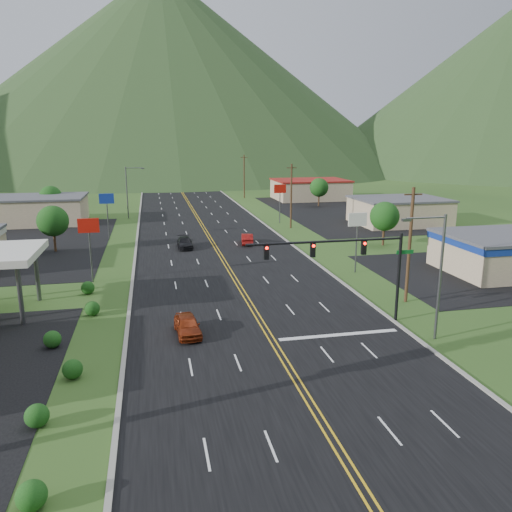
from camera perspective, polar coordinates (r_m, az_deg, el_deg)
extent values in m
plane|color=#244117|center=(25.71, 8.63, -19.94)|extent=(500.00, 500.00, 0.00)
cube|color=black|center=(25.71, 8.63, -19.94)|extent=(20.00, 460.00, 0.04)
cube|color=gray|center=(24.56, -16.09, -22.14)|extent=(0.30, 460.00, 0.14)
cylinder|color=black|center=(40.08, 15.96, -2.37)|extent=(0.24, 0.24, 7.00)
cylinder|color=black|center=(36.95, 8.00, 1.65)|extent=(12.00, 0.18, 0.18)
cube|color=#0C591E|center=(39.79, 16.66, 0.44)|extent=(1.40, 0.06, 0.30)
cube|color=black|center=(38.19, 12.22, 0.94)|extent=(0.35, 0.28, 1.05)
sphere|color=#FF0C05|center=(37.95, 12.35, 1.40)|extent=(0.22, 0.22, 0.22)
cube|color=black|center=(36.75, 6.51, 0.68)|extent=(0.35, 0.28, 1.05)
sphere|color=#FF0C05|center=(36.51, 6.61, 1.15)|extent=(0.22, 0.22, 0.22)
cube|color=black|center=(35.82, 1.18, 0.43)|extent=(0.35, 0.28, 1.05)
sphere|color=#FF0C05|center=(35.57, 1.25, 0.91)|extent=(0.22, 0.22, 0.22)
cylinder|color=#59595E|center=(36.99, 20.29, -2.40)|extent=(0.20, 0.20, 9.00)
cylinder|color=#59595E|center=(35.36, 18.87, 4.15)|extent=(2.88, 0.12, 0.12)
cube|color=#59595E|center=(34.66, 16.81, 3.96)|extent=(0.60, 0.25, 0.18)
cylinder|color=#59595E|center=(90.58, -14.53, 6.99)|extent=(0.20, 0.20, 9.00)
cylinder|color=#59595E|center=(90.18, -13.76, 9.76)|extent=(2.88, 0.12, 0.12)
cube|color=#59595E|center=(90.15, -12.83, 9.74)|extent=(0.60, 0.25, 0.18)
cylinder|color=#59595E|center=(41.90, -25.36, -3.91)|extent=(0.36, 0.36, 5.00)
cylinder|color=#59595E|center=(47.54, -23.76, -1.80)|extent=(0.36, 0.36, 5.00)
cube|color=#D0B190|center=(91.04, -24.62, 4.70)|extent=(18.00, 11.00, 4.20)
cube|color=#4C4C51|center=(90.77, -24.76, 6.11)|extent=(18.40, 11.40, 0.30)
cube|color=#D0B190|center=(85.80, 16.02, 4.87)|extent=(14.00, 11.00, 4.00)
cube|color=#4C4C51|center=(85.53, 16.12, 6.30)|extent=(14.40, 11.40, 0.30)
cube|color=#D0B190|center=(116.32, 6.21, 7.51)|extent=(16.00, 12.00, 4.20)
cube|color=maroon|center=(116.11, 6.23, 8.61)|extent=(16.40, 12.40, 0.30)
cylinder|color=#59595E|center=(51.67, -18.34, -0.17)|extent=(0.16, 0.16, 5.00)
cube|color=#B7120A|center=(51.05, -18.61, 3.32)|extent=(2.00, 0.18, 1.40)
cylinder|color=#59595E|center=(73.16, -16.55, 3.82)|extent=(0.16, 0.16, 5.00)
cube|color=navy|center=(72.73, -16.72, 6.30)|extent=(2.00, 0.18, 1.40)
cylinder|color=#59595E|center=(53.61, 11.37, 0.74)|extent=(0.16, 0.16, 5.00)
cube|color=white|center=(53.01, 11.53, 4.11)|extent=(2.00, 0.18, 1.40)
cylinder|color=#59595E|center=(83.48, 2.74, 5.50)|extent=(0.16, 0.16, 5.00)
cube|color=#B7120A|center=(83.10, 2.77, 7.69)|extent=(2.00, 0.18, 1.40)
cylinder|color=#382314|center=(67.29, -22.03, 1.71)|extent=(0.30, 0.30, 3.00)
sphere|color=#164313|center=(66.88, -22.21, 3.73)|extent=(3.84, 3.84, 3.84)
cylinder|color=#382314|center=(94.40, -22.29, 4.83)|extent=(0.30, 0.30, 3.00)
sphere|color=#164313|center=(94.11, -22.42, 6.27)|extent=(3.84, 3.84, 3.84)
cylinder|color=#382314|center=(68.20, 14.36, 2.43)|extent=(0.30, 0.30, 3.00)
sphere|color=#164313|center=(67.80, 14.48, 4.42)|extent=(3.84, 3.84, 3.84)
cylinder|color=#382314|center=(104.45, 7.19, 6.47)|extent=(0.30, 0.30, 3.00)
sphere|color=#164313|center=(104.19, 7.23, 7.78)|extent=(3.84, 3.84, 3.84)
cylinder|color=#382314|center=(44.54, 17.14, 1.10)|extent=(0.28, 0.28, 10.00)
cube|color=#382314|center=(43.86, 17.54, 6.73)|extent=(1.60, 0.12, 0.12)
cylinder|color=#382314|center=(78.51, 4.04, 6.81)|extent=(0.28, 0.28, 10.00)
cube|color=#382314|center=(78.12, 4.10, 10.02)|extent=(1.60, 0.12, 0.12)
cylinder|color=#382314|center=(117.31, -1.36, 9.05)|extent=(0.28, 0.28, 10.00)
cube|color=#382314|center=(117.05, -1.37, 11.20)|extent=(1.60, 0.12, 0.12)
cylinder|color=#382314|center=(156.72, -4.09, 10.14)|extent=(0.28, 0.28, 10.00)
cube|color=#382314|center=(156.53, -4.12, 11.75)|extent=(1.60, 0.12, 0.12)
cone|color=#25401D|center=(241.79, -10.59, 20.04)|extent=(220.00, 220.00, 85.00)
imported|color=maroon|center=(36.91, -7.84, -7.90)|extent=(1.99, 4.30, 1.43)
imported|color=black|center=(65.18, -8.13, 1.48)|extent=(1.89, 4.64, 1.35)
imported|color=maroon|center=(66.98, -1.02, 1.96)|extent=(2.14, 4.45, 1.41)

